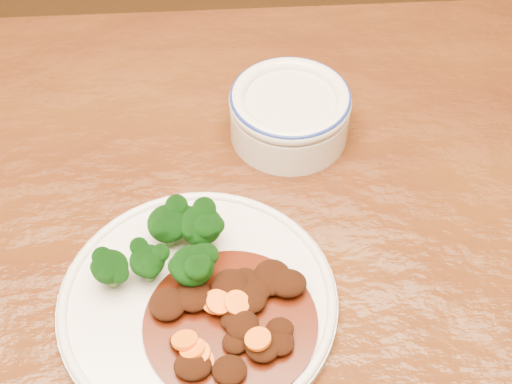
{
  "coord_description": "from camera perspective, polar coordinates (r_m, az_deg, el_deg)",
  "views": [
    {
      "loc": [
        0.05,
        -0.37,
        1.33
      ],
      "look_at": [
        0.04,
        0.1,
        0.77
      ],
      "focal_mm": 50.0,
      "sensor_mm": 36.0,
      "label": 1
    }
  ],
  "objects": [
    {
      "name": "dip_bowl",
      "position": [
        0.8,
        2.71,
        6.43
      ],
      "size": [
        0.14,
        0.14,
        0.06
      ],
      "rotation": [
        0.0,
        0.0,
        -0.41
      ],
      "color": "silver",
      "rests_on": "dining_table"
    },
    {
      "name": "dinner_plate",
      "position": [
        0.68,
        -4.67,
        -8.67
      ],
      "size": [
        0.26,
        0.26,
        0.02
      ],
      "rotation": [
        0.0,
        0.0,
        0.2
      ],
      "color": "silver",
      "rests_on": "dining_table"
    },
    {
      "name": "broccoli_florets",
      "position": [
        0.68,
        -6.79,
        -4.26
      ],
      "size": [
        0.12,
        0.09,
        0.05
      ],
      "color": "#6A984E",
      "rests_on": "dinner_plate"
    },
    {
      "name": "dining_table",
      "position": [
        0.76,
        -3.54,
        -10.87
      ],
      "size": [
        1.56,
        1.01,
        0.75
      ],
      "rotation": [
        0.0,
        0.0,
        0.08
      ],
      "color": "#512A0E",
      "rests_on": "ground"
    },
    {
      "name": "mince_stew",
      "position": [
        0.65,
        -1.67,
        -9.74
      ],
      "size": [
        0.16,
        0.16,
        0.03
      ],
      "color": "#4E1708",
      "rests_on": "dinner_plate"
    }
  ]
}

